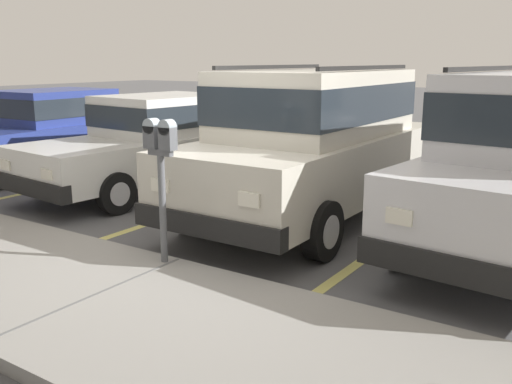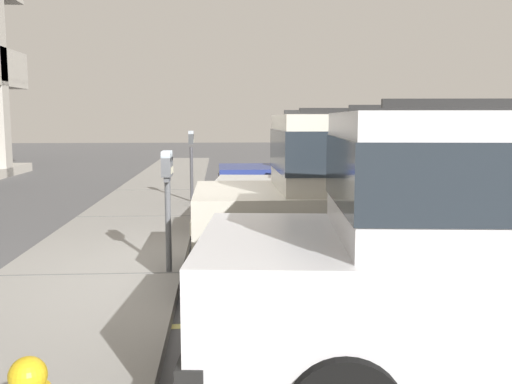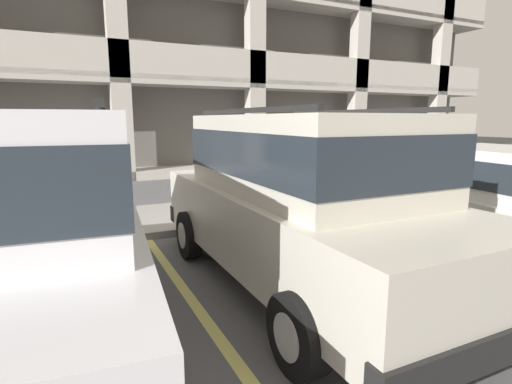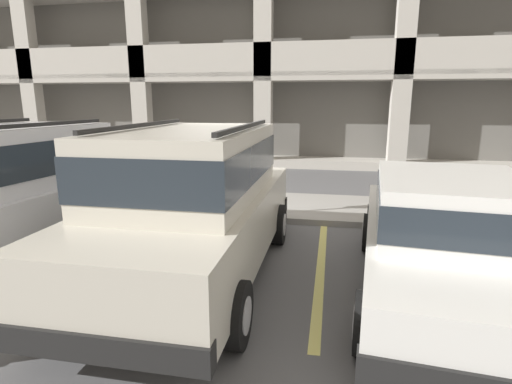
# 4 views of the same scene
# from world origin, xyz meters

# --- Properties ---
(ground_plane) EXTENTS (80.00, 80.00, 0.10)m
(ground_plane) POSITION_xyz_m (0.00, 0.00, -0.05)
(ground_plane) COLOR #565659
(sidewalk) EXTENTS (40.00, 2.20, 0.12)m
(sidewalk) POSITION_xyz_m (0.00, 1.30, 0.06)
(sidewalk) COLOR gray
(sidewalk) RESTS_ON ground_plane
(parking_stall_lines) EXTENTS (11.74, 4.80, 0.01)m
(parking_stall_lines) POSITION_xyz_m (1.45, -1.40, 0.00)
(parking_stall_lines) COLOR #DBD16B
(parking_stall_lines) RESTS_ON ground_plane
(silver_suv) EXTENTS (2.03, 4.79, 2.03)m
(silver_suv) POSITION_xyz_m (-0.18, -2.35, 1.09)
(silver_suv) COLOR beige
(silver_suv) RESTS_ON ground_plane
(red_sedan) EXTENTS (2.34, 4.94, 2.03)m
(red_sedan) POSITION_xyz_m (-2.94, -2.49, 1.09)
(red_sedan) COLOR silver
(red_sedan) RESTS_ON ground_plane
(dark_hatchback) EXTENTS (2.16, 4.63, 1.54)m
(dark_hatchback) POSITION_xyz_m (2.84, -2.50, 0.82)
(dark_hatchback) COLOR silver
(dark_hatchback) RESTS_ON ground_plane
(parking_meter_near) EXTENTS (0.35, 0.12, 1.44)m
(parking_meter_near) POSITION_xyz_m (0.07, 0.35, 1.19)
(parking_meter_near) COLOR #595B60
(parking_meter_near) RESTS_ON sidewalk
(fire_hydrant) EXTENTS (0.30, 0.30, 0.70)m
(fire_hydrant) POSITION_xyz_m (-3.99, 0.65, 0.46)
(fire_hydrant) COLOR gold
(fire_hydrant) RESTS_ON sidewalk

